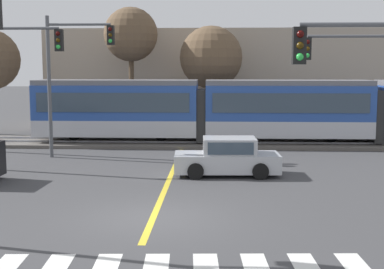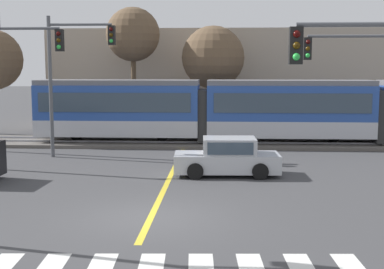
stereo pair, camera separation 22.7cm
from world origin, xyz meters
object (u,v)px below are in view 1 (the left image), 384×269
Objects in this scene: light_rail_tram at (287,108)px; sedan_crossing at (227,158)px; bare_tree_east at (211,58)px; traffic_light_far_left at (69,66)px; bare_tree_west at (131,35)px; traffic_light_mid_right at (370,75)px.

light_rail_tram is 6.56× the size of sedan_crossing.
bare_tree_east reaches higher than sedan_crossing.
bare_tree_west is (1.59, 8.49, 1.91)m from traffic_light_far_left.
bare_tree_west is at bearing 79.42° from traffic_light_far_left.
traffic_light_mid_right is at bearing -60.26° from bare_tree_east.
light_rail_tram is 9.20m from sedan_crossing.
light_rail_tram is 8.11m from traffic_light_mid_right.
light_rail_tram is 4.17× the size of traffic_light_far_left.
bare_tree_east reaches higher than traffic_light_far_left.
sedan_crossing is at bearing -27.72° from traffic_light_far_left.
sedan_crossing is at bearing -171.25° from traffic_light_mid_right.
light_rail_tram reaches higher than sedan_crossing.
traffic_light_mid_right is 13.53m from traffic_light_far_left.
traffic_light_mid_right reaches higher than sedan_crossing.
sedan_crossing is (-3.47, -8.41, -1.35)m from light_rail_tram.
light_rail_tram is 6.52m from bare_tree_east.
traffic_light_far_left is 0.84× the size of bare_tree_west.
bare_tree_east is (-4.28, 4.01, 2.85)m from light_rail_tram.
traffic_light_far_left is 8.85m from bare_tree_west.
bare_tree_west is at bearing 135.26° from traffic_light_mid_right.
traffic_light_far_left is 0.98× the size of bare_tree_east.
bare_tree_east is (-6.59, 11.53, 0.88)m from traffic_light_mid_right.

